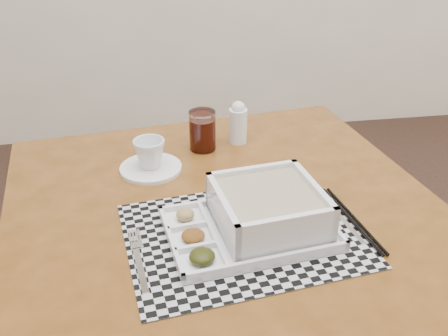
{
  "coord_description": "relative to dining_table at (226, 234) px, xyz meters",
  "views": [
    {
      "loc": [
        -0.46,
        -0.24,
        1.29
      ],
      "look_at": [
        -0.32,
        0.64,
        0.79
      ],
      "focal_mm": 40.0,
      "sensor_mm": 36.0,
      "label": 1
    }
  ],
  "objects": [
    {
      "name": "placemat",
      "position": [
        0.02,
        -0.1,
        0.07
      ],
      "size": [
        0.49,
        0.4,
        0.0
      ],
      "primitive_type": "cube",
      "rotation": [
        0.0,
        0.0,
        0.14
      ],
      "color": "#B5B4BD",
      "rests_on": "dining_table"
    },
    {
      "name": "fork",
      "position": [
        -0.19,
        -0.15,
        0.08
      ],
      "size": [
        0.04,
        0.19,
        0.0
      ],
      "color": "silver",
      "rests_on": "placemat"
    },
    {
      "name": "creamer_bottle",
      "position": [
        0.08,
        0.31,
        0.13
      ],
      "size": [
        0.05,
        0.05,
        0.12
      ],
      "color": "white",
      "rests_on": "dining_table"
    },
    {
      "name": "juice_glass",
      "position": [
        -0.02,
        0.28,
        0.12
      ],
      "size": [
        0.07,
        0.07,
        0.11
      ],
      "color": "white",
      "rests_on": "dining_table"
    },
    {
      "name": "cup",
      "position": [
        -0.16,
        0.19,
        0.12
      ],
      "size": [
        0.1,
        0.1,
        0.07
      ],
      "primitive_type": "imported",
      "rotation": [
        0.0,
        0.0,
        0.39
      ],
      "color": "white",
      "rests_on": "saucer"
    },
    {
      "name": "chopsticks",
      "position": [
        0.25,
        -0.1,
        0.08
      ],
      "size": [
        0.05,
        0.24,
        0.01
      ],
      "color": "black",
      "rests_on": "placemat"
    },
    {
      "name": "dining_table",
      "position": [
        0.0,
        0.0,
        0.0
      ],
      "size": [
        1.04,
        1.04,
        0.69
      ],
      "color": "#4F2E0E",
      "rests_on": "ground"
    },
    {
      "name": "serving_tray",
      "position": [
        0.06,
        -0.1,
        0.11
      ],
      "size": [
        0.35,
        0.26,
        0.09
      ],
      "color": "white",
      "rests_on": "placemat"
    },
    {
      "name": "saucer",
      "position": [
        -0.16,
        0.19,
        0.08
      ],
      "size": [
        0.15,
        0.15,
        0.01
      ],
      "primitive_type": "cylinder",
      "color": "white",
      "rests_on": "dining_table"
    },
    {
      "name": "spoon",
      "position": [
        0.22,
        -0.04,
        0.08
      ],
      "size": [
        0.04,
        0.18,
        0.01
      ],
      "color": "silver",
      "rests_on": "placemat"
    }
  ]
}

